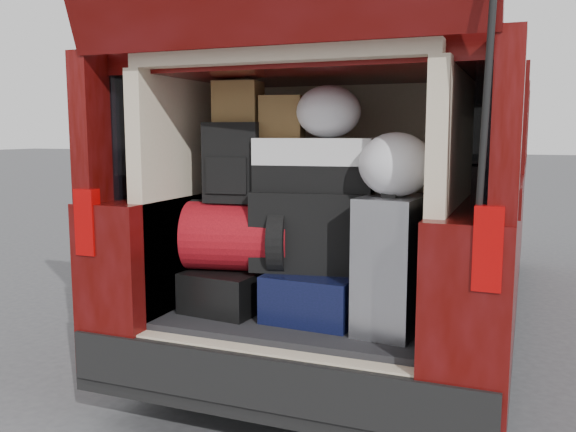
{
  "coord_description": "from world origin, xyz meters",
  "views": [
    {
      "loc": [
        0.97,
        -2.52,
        1.42
      ],
      "look_at": [
        -0.1,
        0.2,
        1.02
      ],
      "focal_mm": 38.0,
      "sensor_mm": 36.0,
      "label": 1
    }
  ],
  "objects_px": {
    "black_hardshell": "(235,287)",
    "red_duffel": "(239,236)",
    "silver_roller": "(393,264)",
    "black_soft_case": "(309,230)",
    "backpack": "(234,163)",
    "navy_hardshell": "(320,292)",
    "twotone_duffel": "(316,164)"
  },
  "relations": [
    {
      "from": "black_hardshell",
      "to": "silver_roller",
      "type": "xyz_separation_m",
      "value": [
        0.81,
        -0.07,
        0.2
      ]
    },
    {
      "from": "silver_roller",
      "to": "red_duffel",
      "type": "bearing_deg",
      "value": -176.49
    },
    {
      "from": "navy_hardshell",
      "to": "red_duffel",
      "type": "relative_size",
      "value": 0.99
    },
    {
      "from": "black_hardshell",
      "to": "red_duffel",
      "type": "relative_size",
      "value": 0.97
    },
    {
      "from": "navy_hardshell",
      "to": "twotone_duffel",
      "type": "xyz_separation_m",
      "value": [
        -0.04,
        0.04,
        0.61
      ]
    },
    {
      "from": "twotone_duffel",
      "to": "red_duffel",
      "type": "bearing_deg",
      "value": -172.96
    },
    {
      "from": "silver_roller",
      "to": "navy_hardshell",
      "type": "bearing_deg",
      "value": 172.94
    },
    {
      "from": "backpack",
      "to": "silver_roller",
      "type": "bearing_deg",
      "value": -10.94
    },
    {
      "from": "black_soft_case",
      "to": "backpack",
      "type": "bearing_deg",
      "value": 179.32
    },
    {
      "from": "black_hardshell",
      "to": "silver_roller",
      "type": "distance_m",
      "value": 0.84
    },
    {
      "from": "silver_roller",
      "to": "backpack",
      "type": "xyz_separation_m",
      "value": [
        -0.8,
        0.05,
        0.43
      ]
    },
    {
      "from": "navy_hardshell",
      "to": "silver_roller",
      "type": "distance_m",
      "value": 0.42
    },
    {
      "from": "black_hardshell",
      "to": "navy_hardshell",
      "type": "bearing_deg",
      "value": 8.08
    },
    {
      "from": "navy_hardshell",
      "to": "backpack",
      "type": "distance_m",
      "value": 0.75
    },
    {
      "from": "navy_hardshell",
      "to": "red_duffel",
      "type": "distance_m",
      "value": 0.48
    },
    {
      "from": "black_hardshell",
      "to": "backpack",
      "type": "distance_m",
      "value": 0.63
    },
    {
      "from": "black_hardshell",
      "to": "black_soft_case",
      "type": "distance_m",
      "value": 0.49
    },
    {
      "from": "silver_roller",
      "to": "twotone_duffel",
      "type": "xyz_separation_m",
      "value": [
        -0.4,
        0.13,
        0.42
      ]
    },
    {
      "from": "black_hardshell",
      "to": "silver_roller",
      "type": "height_order",
      "value": "silver_roller"
    },
    {
      "from": "silver_roller",
      "to": "black_soft_case",
      "type": "height_order",
      "value": "silver_roller"
    },
    {
      "from": "red_duffel",
      "to": "black_soft_case",
      "type": "bearing_deg",
      "value": 0.12
    },
    {
      "from": "backpack",
      "to": "black_soft_case",
      "type": "bearing_deg",
      "value": 2.19
    },
    {
      "from": "backpack",
      "to": "navy_hardshell",
      "type": "bearing_deg",
      "value": -2.07
    },
    {
      "from": "silver_roller",
      "to": "black_soft_case",
      "type": "xyz_separation_m",
      "value": [
        -0.43,
        0.11,
        0.11
      ]
    },
    {
      "from": "backpack",
      "to": "twotone_duffel",
      "type": "relative_size",
      "value": 0.7
    },
    {
      "from": "red_duffel",
      "to": "twotone_duffel",
      "type": "distance_m",
      "value": 0.52
    },
    {
      "from": "black_hardshell",
      "to": "red_duffel",
      "type": "distance_m",
      "value": 0.27
    },
    {
      "from": "navy_hardshell",
      "to": "twotone_duffel",
      "type": "distance_m",
      "value": 0.61
    },
    {
      "from": "black_soft_case",
      "to": "black_hardshell",
      "type": "bearing_deg",
      "value": 175.2
    },
    {
      "from": "silver_roller",
      "to": "red_duffel",
      "type": "relative_size",
      "value": 1.16
    },
    {
      "from": "navy_hardshell",
      "to": "black_soft_case",
      "type": "xyz_separation_m",
      "value": [
        -0.06,
        0.02,
        0.3
      ]
    },
    {
      "from": "black_hardshell",
      "to": "black_soft_case",
      "type": "xyz_separation_m",
      "value": [
        0.38,
        0.04,
        0.31
      ]
    }
  ]
}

